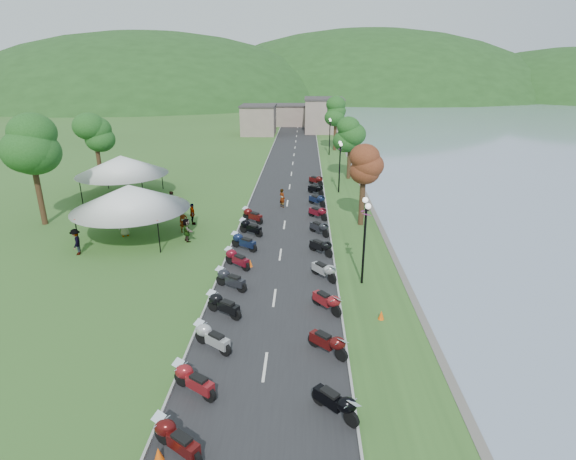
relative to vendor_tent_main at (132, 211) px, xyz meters
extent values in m
cube|color=#272729|center=(11.00, 15.10, -1.99)|extent=(7.00, 120.00, 0.02)
cube|color=gray|center=(9.00, 60.10, 0.50)|extent=(18.00, 16.00, 5.00)
imported|color=slate|center=(3.40, 1.21, -2.00)|extent=(0.77, 0.72, 1.72)
imported|color=slate|center=(1.02, 6.39, -2.00)|extent=(0.95, 0.65, 1.79)
imported|color=slate|center=(-2.67, -3.34, -2.00)|extent=(0.79, 1.26, 1.81)
cone|color=#F2590C|center=(8.00, -19.81, -1.74)|extent=(0.34, 0.34, 0.53)
camera|label=1|loc=(12.58, -30.68, 10.00)|focal=28.00mm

